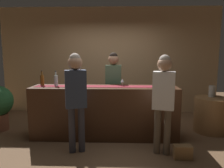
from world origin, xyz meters
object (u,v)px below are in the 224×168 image
round_side_table (211,115)px  handbag (183,152)px  wine_bottle_clear (56,80)px  wine_glass_near_customer (155,81)px  vase_on_side_table (212,91)px  customer_sipping (164,94)px  wine_glass_mid_counter (122,81)px  wine_bottle_amber (42,80)px  customer_browsing (76,93)px  bartender (113,82)px

round_side_table → handbag: round_side_table is taller
wine_bottle_clear → wine_glass_near_customer: 1.92m
vase_on_side_table → handbag: bearing=-126.6°
round_side_table → vase_on_side_table: 0.50m
round_side_table → handbag: (-0.94, -1.21, -0.26)m
wine_glass_near_customer → handbag: wine_glass_near_customer is taller
round_side_table → customer_sipping: bearing=-139.7°
wine_glass_near_customer → wine_glass_mid_counter: size_ratio=1.00×
wine_bottle_clear → wine_bottle_amber: size_ratio=1.00×
wine_bottle_amber → round_side_table: (3.48, 0.30, -0.76)m
customer_browsing → wine_glass_mid_counter: bearing=27.2°
wine_bottle_clear → bartender: 1.25m
bartender → round_side_table: bartender is taller
wine_bottle_clear → handbag: bearing=-20.9°
wine_glass_near_customer → customer_browsing: size_ratio=0.09×
customer_sipping → customer_browsing: (-1.42, 0.02, 0.02)m
wine_glass_mid_counter → round_side_table: bearing=8.9°
wine_bottle_amber → wine_glass_near_customer: 2.22m
customer_sipping → handbag: (0.30, -0.17, -0.90)m
wine_bottle_amber → bartender: size_ratio=0.18×
wine_bottle_clear → wine_glass_mid_counter: (1.30, 0.06, -0.01)m
customer_sipping → customer_browsing: customer_browsing is taller
wine_bottle_clear → round_side_table: size_ratio=0.41×
wine_bottle_clear → bartender: (1.11, 0.57, -0.10)m
vase_on_side_table → round_side_table: bearing=-106.4°
wine_bottle_clear → customer_sipping: bearing=-19.6°
bartender → customer_browsing: bartender is taller
wine_glass_mid_counter → handbag: size_ratio=0.51×
wine_glass_mid_counter → handbag: bearing=-43.9°
bartender → customer_browsing: bearing=67.7°
bartender → customer_browsing: (-0.58, -1.24, -0.01)m
wine_glass_near_customer → customer_sipping: bearing=-87.7°
wine_glass_near_customer → vase_on_side_table: size_ratio=0.60×
round_side_table → wine_glass_near_customer: bearing=-165.0°
handbag → customer_sipping: bearing=151.0°
customer_browsing → wine_bottle_clear: bearing=111.8°
wine_bottle_amber → handbag: wine_bottle_amber is taller
wine_bottle_clear → customer_sipping: size_ratio=0.18×
wine_bottle_clear → customer_browsing: (0.53, -0.67, -0.11)m
wine_glass_near_customer → handbag: bearing=-69.4°
wine_bottle_clear → handbag: (2.25, -0.86, -1.02)m
wine_bottle_amber → handbag: (2.54, -0.91, -1.02)m
vase_on_side_table → wine_glass_mid_counter: bearing=-169.0°
wine_glass_mid_counter → vase_on_side_table: size_ratio=0.60×
wine_bottle_amber → wine_glass_mid_counter: 1.59m
round_side_table → handbag: 1.55m
wine_bottle_clear → wine_bottle_amber: bearing=169.7°
customer_browsing → round_side_table: customer_browsing is taller
bartender → handbag: size_ratio=5.99×
wine_bottle_clear → vase_on_side_table: size_ratio=1.26×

